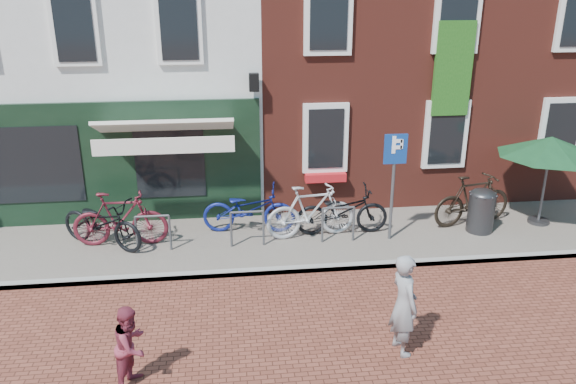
{
  "coord_description": "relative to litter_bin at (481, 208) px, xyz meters",
  "views": [
    {
      "loc": [
        -1.94,
        -10.09,
        5.55
      ],
      "look_at": [
        -0.62,
        1.17,
        1.33
      ],
      "focal_mm": 35.49,
      "sensor_mm": 36.0,
      "label": 1
    }
  ],
  "objects": [
    {
      "name": "ground",
      "position": [
        -3.87,
        -1.37,
        -0.67
      ],
      "size": [
        80.0,
        80.0,
        0.0
      ],
      "primitive_type": "plane",
      "color": "brown"
    },
    {
      "name": "sidewalk",
      "position": [
        -2.87,
        0.13,
        -0.62
      ],
      "size": [
        24.0,
        3.0,
        0.1
      ],
      "primitive_type": "cube",
      "color": "slate",
      "rests_on": "ground"
    },
    {
      "name": "building_stucco",
      "position": [
        -8.87,
        5.63,
        3.83
      ],
      "size": [
        8.0,
        8.0,
        9.0
      ],
      "primitive_type": "cube",
      "color": "silver",
      "rests_on": "ground"
    },
    {
      "name": "building_brick_mid",
      "position": [
        -1.87,
        5.63,
        4.33
      ],
      "size": [
        6.0,
        8.0,
        10.0
      ],
      "primitive_type": "cube",
      "color": "maroon",
      "rests_on": "ground"
    },
    {
      "name": "building_brick_right",
      "position": [
        4.13,
        5.63,
        4.33
      ],
      "size": [
        6.0,
        8.0,
        10.0
      ],
      "primitive_type": "cube",
      "color": "maroon",
      "rests_on": "ground"
    },
    {
      "name": "litter_bin",
      "position": [
        0.0,
        0.0,
        0.0
      ],
      "size": [
        0.6,
        0.6,
        1.1
      ],
      "color": "#313033",
      "rests_on": "sidewalk"
    },
    {
      "name": "parking_sign",
      "position": [
        -2.18,
        -0.18,
        1.09
      ],
      "size": [
        0.5,
        0.07,
        2.43
      ],
      "color": "#4C4C4F",
      "rests_on": "sidewalk"
    },
    {
      "name": "parasol",
      "position": [
        1.62,
        0.29,
        1.42
      ],
      "size": [
        2.38,
        2.38,
        2.23
      ],
      "color": "#4C4C4F",
      "rests_on": "sidewalk"
    },
    {
      "name": "woman",
      "position": [
        -3.13,
        -4.07,
        0.18
      ],
      "size": [
        0.52,
        0.68,
        1.69
      ],
      "primitive_type": "imported",
      "rotation": [
        0.0,
        0.0,
        1.77
      ],
      "color": "gray",
      "rests_on": "ground"
    },
    {
      "name": "boy",
      "position": [
        -7.24,
        -4.37,
        -0.03
      ],
      "size": [
        0.67,
        0.75,
        1.27
      ],
      "primitive_type": "imported",
      "rotation": [
        0.0,
        0.0,
        1.22
      ],
      "color": "maroon",
      "rests_on": "ground"
    },
    {
      "name": "bicycle_0",
      "position": [
        -8.49,
        0.2,
        -0.01
      ],
      "size": [
        2.18,
        1.73,
        1.11
      ],
      "primitive_type": "imported",
      "rotation": [
        0.0,
        0.0,
        1.02
      ],
      "color": "black",
      "rests_on": "sidewalk"
    },
    {
      "name": "bicycle_1",
      "position": [
        -8.1,
        0.2,
        0.05
      ],
      "size": [
        2.06,
        0.65,
        1.23
      ],
      "primitive_type": "imported",
      "rotation": [
        0.0,
        0.0,
        1.53
      ],
      "color": "#5A1722",
      "rests_on": "sidewalk"
    },
    {
      "name": "bicycle_2",
      "position": [
        -5.29,
        0.6,
        -0.01
      ],
      "size": [
        2.18,
        1.0,
        1.11
      ],
      "primitive_type": "imported",
      "rotation": [
        0.0,
        0.0,
        1.44
      ],
      "color": "navy",
      "rests_on": "sidewalk"
    },
    {
      "name": "bicycle_3",
      "position": [
        -3.93,
        0.15,
        0.05
      ],
      "size": [
        2.1,
        0.84,
        1.23
      ],
      "primitive_type": "imported",
      "rotation": [
        0.0,
        0.0,
        1.7
      ],
      "color": "#B6B6B8",
      "rests_on": "sidewalk"
    },
    {
      "name": "bicycle_4",
      "position": [
        -3.2,
        0.25,
        -0.01
      ],
      "size": [
        2.11,
        0.75,
        1.11
      ],
      "primitive_type": "imported",
      "rotation": [
        0.0,
        0.0,
        1.57
      ],
      "color": "black",
      "rests_on": "sidewalk"
    },
    {
      "name": "bicycle_5",
      "position": [
        -0.03,
        0.42,
        0.05
      ],
      "size": [
        2.12,
        1.01,
        1.23
      ],
      "primitive_type": "imported",
      "rotation": [
        0.0,
        0.0,
        1.79
      ],
      "color": "black",
      "rests_on": "sidewalk"
    }
  ]
}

